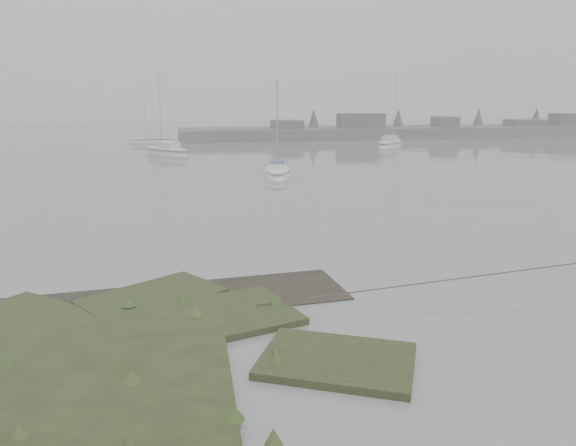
# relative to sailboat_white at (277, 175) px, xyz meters

# --- Properties ---
(ground) EXTENTS (160.00, 160.00, 0.00)m
(ground) POSITION_rel_sailboat_white_xyz_m (-3.60, 1.67, -0.23)
(ground) COLOR slate
(ground) RESTS_ON ground
(far_shoreline) EXTENTS (60.00, 8.00, 4.15)m
(far_shoreline) POSITION_rel_sailboat_white_xyz_m (23.24, 33.56, 0.62)
(far_shoreline) COLOR #4C4F51
(far_shoreline) RESTS_ON ground
(sailboat_white) EXTENTS (2.55, 5.57, 7.58)m
(sailboat_white) POSITION_rel_sailboat_white_xyz_m (0.00, 0.00, 0.00)
(sailboat_white) COLOR silver
(sailboat_white) RESTS_ON ground
(sailboat_far_a) EXTENTS (5.41, 6.21, 8.80)m
(sailboat_far_a) POSITION_rel_sailboat_white_xyz_m (-8.48, 15.79, 0.04)
(sailboat_far_a) COLOR #9EA3A7
(sailboat_far_a) RESTS_ON ground
(sailboat_far_b) EXTENTS (5.37, 6.06, 8.65)m
(sailboat_far_b) POSITION_rel_sailboat_white_xyz_m (15.86, 19.63, 0.03)
(sailboat_far_b) COLOR #B4BBBF
(sailboat_far_b) RESTS_ON ground
(sailboat_far_c) EXTENTS (5.48, 1.97, 7.65)m
(sailboat_far_c) POSITION_rel_sailboat_white_xyz_m (-10.73, 29.67, 0.00)
(sailboat_far_c) COLOR #ACB1B7
(sailboat_far_c) RESTS_ON ground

